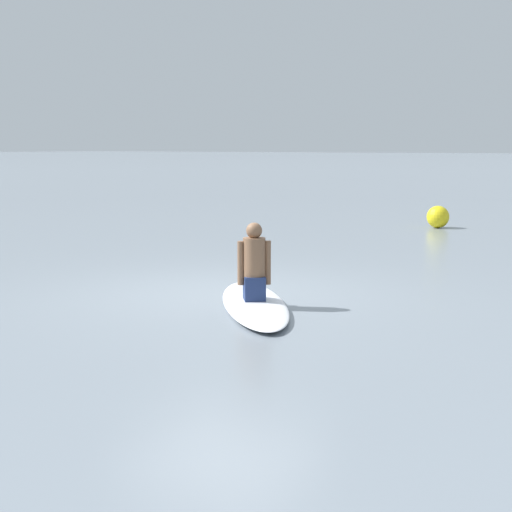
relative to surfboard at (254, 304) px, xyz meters
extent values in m
plane|color=gray|center=(0.55, 0.87, -0.05)|extent=(400.00, 400.00, 0.00)
ellipsoid|color=white|center=(0.00, 0.00, 0.00)|extent=(2.76, 2.45, 0.10)
cube|color=navy|center=(0.00, 0.00, 0.20)|extent=(0.41, 0.40, 0.30)
cylinder|color=brown|center=(0.00, 0.00, 0.58)|extent=(0.39, 0.39, 0.50)
sphere|color=brown|center=(0.00, 0.00, 0.91)|extent=(0.20, 0.20, 0.20)
cylinder|color=brown|center=(-0.11, 0.13, 0.51)|extent=(0.11, 0.11, 0.55)
cylinder|color=brown|center=(0.11, -0.13, 0.51)|extent=(0.11, 0.11, 0.55)
sphere|color=yellow|center=(10.10, 1.17, 0.22)|extent=(0.55, 0.55, 0.55)
camera|label=1|loc=(-7.65, -4.95, 1.94)|focal=52.47mm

